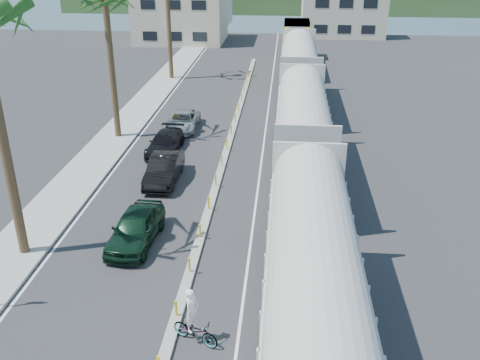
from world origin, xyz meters
name	(u,v)px	position (x,y,z in m)	size (l,w,h in m)	color
ground	(166,355)	(0.00, 0.00, 0.00)	(140.00, 140.00, 0.00)	#28282B
sidewalk	(127,124)	(-8.50, 25.00, 0.07)	(3.00, 90.00, 0.15)	gray
rails	(298,117)	(5.00, 28.00, 0.03)	(1.56, 100.00, 0.06)	black
median	(227,150)	(0.00, 19.96, 0.09)	(0.45, 60.00, 0.85)	gray
lane_markings	(206,127)	(-2.15, 25.00, 0.00)	(9.42, 90.00, 0.01)	silver
freight_train	(301,109)	(5.00, 20.71, 2.91)	(3.00, 60.94, 5.85)	#AAA69B
buildings	(222,2)	(-6.41, 71.66, 4.36)	(38.00, 27.00, 10.00)	#BFB198
car_lead	(136,228)	(-3.03, 7.44, 0.82)	(2.21, 4.93, 1.65)	black
car_second	(164,169)	(-3.21, 14.63, 0.80)	(1.70, 4.84, 1.59)	black
car_third	(165,143)	(-4.19, 19.39, 0.69)	(2.19, 4.83, 1.37)	black
car_rear	(183,121)	(-3.89, 24.28, 0.67)	(2.29, 4.88, 1.35)	#A8ABAD
cyclist	(195,326)	(0.94, 0.77, 0.71)	(2.11, 2.41, 2.29)	#9EA0A5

